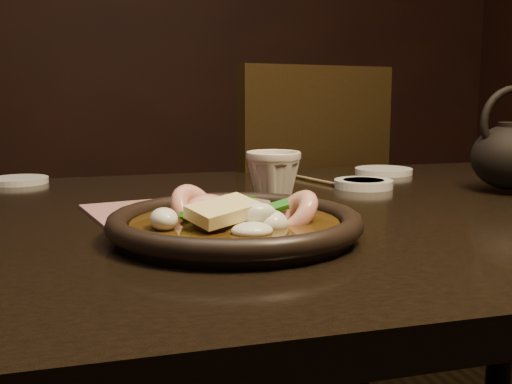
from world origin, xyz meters
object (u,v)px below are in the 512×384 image
object	(u,v)px
plate	(235,225)
teapot	(511,153)
chair	(282,247)
table	(254,265)
tea_cup	(273,175)

from	to	relation	value
plate	teapot	xyz separation A→B (m)	(0.53, 0.19, 0.05)
teapot	chair	bearing A→B (deg)	113.01
table	teapot	distance (m)	0.49
chair	teapot	distance (m)	0.68
chair	plate	xyz separation A→B (m)	(-0.32, -0.77, 0.24)
table	teapot	bearing A→B (deg)	6.46
plate	tea_cup	size ratio (longest dim) A/B	3.56
plate	teapot	world-z (taller)	teapot
chair	plate	bearing A→B (deg)	47.20
plate	tea_cup	xyz separation A→B (m)	(0.12, 0.21, 0.03)
tea_cup	teapot	xyz separation A→B (m)	(0.41, -0.02, 0.02)
tea_cup	plate	bearing A→B (deg)	-118.79
tea_cup	teapot	world-z (taller)	teapot
tea_cup	chair	bearing A→B (deg)	69.77
chair	tea_cup	size ratio (longest dim) A/B	11.49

